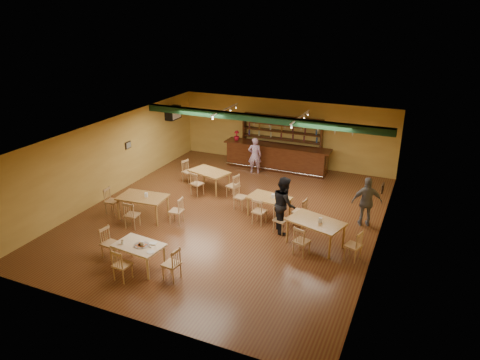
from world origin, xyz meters
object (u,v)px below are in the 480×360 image
at_px(dining_table_d, 315,233).
at_px(patron_bar, 255,155).
at_px(dining_table_c, 143,207).
at_px(patron_right_a, 284,204).
at_px(near_table, 140,256).
at_px(dining_table_a, 210,180).
at_px(bar_counter, 276,157).
at_px(dining_table_b, 269,207).

distance_m(dining_table_d, patron_bar, 6.59).
bearing_deg(dining_table_c, patron_right_a, 7.89).
relative_size(patron_bar, patron_right_a, 0.86).
bearing_deg(near_table, dining_table_c, 128.95).
height_order(dining_table_d, near_table, dining_table_d).
distance_m(dining_table_a, patron_bar, 2.67).
height_order(bar_counter, dining_table_c, bar_counter).
height_order(bar_counter, patron_right_a, patron_right_a).
height_order(bar_counter, patron_bar, patron_bar).
bearing_deg(dining_table_a, patron_right_a, -13.30).
bearing_deg(bar_counter, near_table, -95.20).
bearing_deg(patron_right_a, dining_table_b, 15.56).
height_order(bar_counter, dining_table_b, bar_counter).
height_order(dining_table_c, near_table, dining_table_c).
bearing_deg(dining_table_c, bar_counter, 63.27).
distance_m(dining_table_c, patron_bar, 6.01).
xyz_separation_m(dining_table_c, patron_bar, (1.86, 5.70, 0.40)).
relative_size(dining_table_b, near_table, 1.06).
relative_size(dining_table_d, patron_right_a, 0.89).
bearing_deg(dining_table_c, dining_table_d, 0.11).
xyz_separation_m(dining_table_c, near_table, (1.75, -2.68, -0.04)).
relative_size(dining_table_b, dining_table_c, 0.89).
distance_m(dining_table_a, dining_table_c, 3.36).
bearing_deg(bar_counter, dining_table_b, -73.65).
height_order(bar_counter, dining_table_d, bar_counter).
relative_size(dining_table_d, patron_bar, 1.03).
bearing_deg(bar_counter, dining_table_c, -111.63).
bearing_deg(patron_right_a, patron_bar, 2.61).
xyz_separation_m(near_table, patron_right_a, (3.00, 3.77, 0.57)).
height_order(dining_table_a, patron_bar, patron_bar).
distance_m(bar_counter, dining_table_c, 7.02).
bearing_deg(dining_table_b, patron_right_a, -36.79).
xyz_separation_m(bar_counter, dining_table_b, (1.36, -4.63, -0.20)).
bearing_deg(patron_bar, bar_counter, -152.99).
xyz_separation_m(dining_table_c, patron_right_a, (4.74, 1.09, 0.53)).
bearing_deg(bar_counter, patron_right_a, -68.32).
xyz_separation_m(dining_table_a, dining_table_b, (3.03, -1.34, -0.03)).
bearing_deg(dining_table_a, dining_table_c, -89.91).
distance_m(dining_table_a, dining_table_b, 3.31).
bearing_deg(patron_bar, dining_table_b, 97.01).
bearing_deg(dining_table_c, near_table, -61.97).
relative_size(bar_counter, dining_table_b, 3.34).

